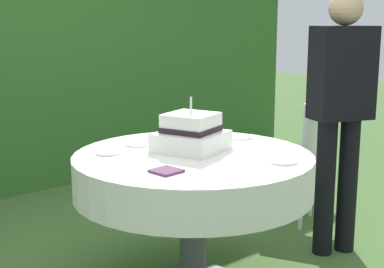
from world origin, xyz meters
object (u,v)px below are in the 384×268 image
serving_plate_right (138,144)px  standing_person (341,106)px  wedding_cake (191,134)px  napkin_stack (166,171)px  serving_plate_near (108,153)px  serving_plate_far (242,137)px  cake_table (193,175)px  garden_chair (297,148)px  serving_plate_left (283,162)px

serving_plate_right → standing_person: size_ratio=0.09×
wedding_cake → napkin_stack: size_ratio=3.37×
serving_plate_near → serving_plate_far: (0.82, -0.19, 0.00)m
cake_table → garden_chair: 1.24m
cake_table → standing_person: bearing=-13.9°
serving_plate_far → serving_plate_left: bearing=-115.9°
serving_plate_near → serving_plate_right: bearing=14.7°
serving_plate_right → wedding_cake: bearing=-63.4°
serving_plate_left → serving_plate_right: bearing=111.5°
serving_plate_left → serving_plate_right: size_ratio=0.94×
serving_plate_left → standing_person: size_ratio=0.08×
serving_plate_far → serving_plate_right: size_ratio=0.88×
serving_plate_left → garden_chair: garden_chair is taller
serving_plate_left → standing_person: (0.75, 0.19, 0.18)m
serving_plate_right → garden_chair: size_ratio=0.16×
serving_plate_right → garden_chair: (1.30, -0.09, -0.21)m
serving_plate_left → garden_chair: 1.23m
wedding_cake → standing_person: (0.92, -0.32, 0.10)m
serving_plate_left → standing_person: 0.79m
serving_plate_near → garden_chair: garden_chair is taller
serving_plate_far → garden_chair: garden_chair is taller
wedding_cake → serving_plate_right: 0.33m
cake_table → serving_plate_left: bearing=-63.0°
wedding_cake → serving_plate_near: (-0.39, 0.22, -0.09)m
wedding_cake → serving_plate_far: wedding_cake is taller
serving_plate_far → serving_plate_right: bearing=156.3°
napkin_stack → serving_plate_right: bearing=66.9°
cake_table → serving_plate_right: 0.39m
wedding_cake → serving_plate_near: size_ratio=3.36×
serving_plate_near → serving_plate_far: bearing=-12.9°
serving_plate_near → standing_person: size_ratio=0.08×
serving_plate_near → serving_plate_right: (0.25, 0.06, 0.00)m
cake_table → serving_plate_left: 0.50m
wedding_cake → serving_plate_right: wedding_cake is taller
wedding_cake → serving_plate_right: bearing=116.6°
serving_plate_far → garden_chair: size_ratio=0.14×
serving_plate_left → napkin_stack: bearing=156.0°
garden_chair → serving_plate_left: bearing=-144.9°
serving_plate_near → serving_plate_far: size_ratio=0.98×
serving_plate_far → napkin_stack: size_ratio=1.03×
wedding_cake → serving_plate_right: size_ratio=2.89×
serving_plate_near → serving_plate_left: same height
wedding_cake → garden_chair: bearing=9.3°
cake_table → standing_person: standing_person is taller
cake_table → serving_plate_far: 0.51m
serving_plate_near → serving_plate_right: size_ratio=0.86×
serving_plate_left → serving_plate_right: same height
cake_table → serving_plate_right: bearing=104.4°
wedding_cake → napkin_stack: (-0.38, -0.26, -0.09)m
wedding_cake → standing_person: standing_person is taller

